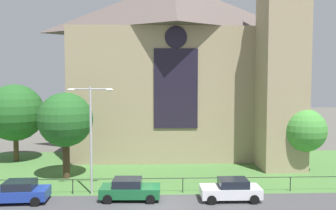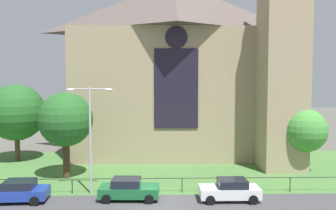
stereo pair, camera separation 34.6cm
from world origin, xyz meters
name	(u,v)px [view 1 (the left image)]	position (x,y,z in m)	size (l,w,h in m)	color
ground	(161,168)	(0.00, 10.00, 0.00)	(160.00, 160.00, 0.00)	#56544C
grass_verge	(161,173)	(0.00, 8.00, 0.00)	(120.00, 20.00, 0.01)	#477538
church_building	(180,66)	(2.30, 16.92, 10.27)	(23.20, 16.20, 26.00)	tan
iron_railing	(183,180)	(1.53, 2.50, 0.98)	(33.03, 0.07, 1.13)	black
tree_left_far	(15,113)	(-15.27, 13.56, 5.14)	(5.96, 5.96, 8.14)	#4C3823
tree_left_near	(65,120)	(-8.29, 6.85, 5.07)	(4.70, 4.70, 7.46)	#423021
tree_right_near	(304,130)	(13.23, 8.12, 3.89)	(4.01, 4.01, 5.91)	brown
streetlamp_near	(91,126)	(-5.29, 2.40, 5.12)	(3.37, 0.26, 8.03)	#B2B2B7
parked_car_blue	(18,192)	(-10.07, 0.79, 0.74)	(4.28, 2.19, 1.51)	#1E3899
parked_car_green	(130,189)	(-2.37, 1.09, 0.74)	(4.26, 2.15, 1.51)	#196033
parked_car_white	(231,190)	(4.80, 0.73, 0.74)	(4.20, 2.03, 1.51)	silver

